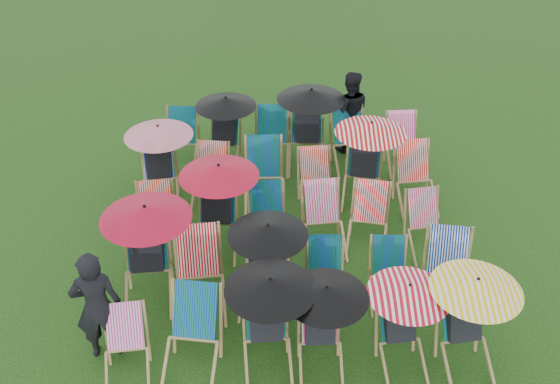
{
  "coord_description": "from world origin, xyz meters",
  "views": [
    {
      "loc": [
        -0.13,
        -7.21,
        6.11
      ],
      "look_at": [
        -0.15,
        0.18,
        0.9
      ],
      "focal_mm": 40.0,
      "sensor_mm": 36.0,
      "label": 1
    }
  ],
  "objects_px": {
    "deckchair_5": "(469,323)",
    "deckchair_0": "(125,350)",
    "person_left": "(97,306)",
    "deckchair_29": "(404,144)",
    "person_rear": "(349,112)"
  },
  "relations": [
    {
      "from": "deckchair_5",
      "to": "deckchair_0",
      "type": "bearing_deg",
      "value": 173.28
    },
    {
      "from": "person_left",
      "to": "person_rear",
      "type": "bearing_deg",
      "value": -137.31
    },
    {
      "from": "deckchair_5",
      "to": "person_left",
      "type": "relative_size",
      "value": 0.8
    },
    {
      "from": "deckchair_5",
      "to": "deckchair_29",
      "type": "xyz_separation_m",
      "value": [
        -0.03,
        4.41,
        -0.21
      ]
    },
    {
      "from": "deckchair_0",
      "to": "person_left",
      "type": "xyz_separation_m",
      "value": [
        -0.35,
        0.33,
        0.38
      ]
    },
    {
      "from": "person_left",
      "to": "person_rear",
      "type": "distance_m",
      "value": 5.94
    },
    {
      "from": "deckchair_5",
      "to": "person_left",
      "type": "xyz_separation_m",
      "value": [
        -4.37,
        0.14,
        0.12
      ]
    },
    {
      "from": "person_rear",
      "to": "deckchair_5",
      "type": "bearing_deg",
      "value": 102.28
    },
    {
      "from": "deckchair_29",
      "to": "person_rear",
      "type": "relative_size",
      "value": 0.59
    },
    {
      "from": "deckchair_0",
      "to": "deckchair_5",
      "type": "distance_m",
      "value": 4.04
    },
    {
      "from": "person_left",
      "to": "deckchair_29",
      "type": "bearing_deg",
      "value": -147.84
    },
    {
      "from": "deckchair_0",
      "to": "deckchair_29",
      "type": "bearing_deg",
      "value": 41.28
    },
    {
      "from": "deckchair_5",
      "to": "deckchair_29",
      "type": "bearing_deg",
      "value": 80.95
    },
    {
      "from": "deckchair_29",
      "to": "person_left",
      "type": "bearing_deg",
      "value": -139.16
    },
    {
      "from": "person_left",
      "to": "deckchair_0",
      "type": "bearing_deg",
      "value": 123.71
    }
  ]
}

